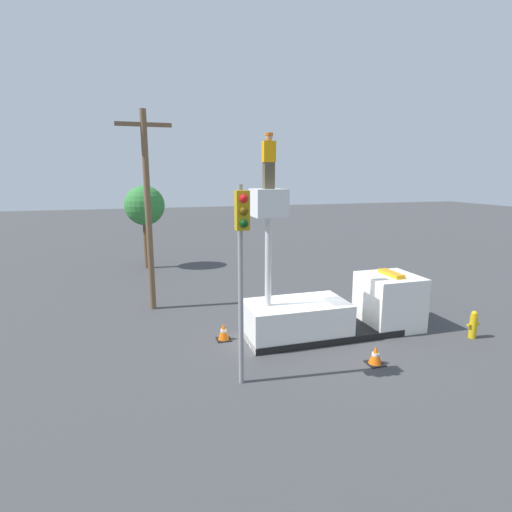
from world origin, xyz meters
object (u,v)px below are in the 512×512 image
fire_hydrant (473,325)px  traffic_cone_curbside (375,356)px  worker (269,161)px  traffic_cone_rear (224,332)px  tree_left_bg (145,206)px  traffic_light_pole (242,248)px  utility_pole (148,206)px  bucket_truck (335,309)px

fire_hydrant → traffic_cone_curbside: (-4.47, -0.77, -0.22)m
worker → traffic_cone_rear: worker is taller
worker → tree_left_bg: 13.55m
traffic_light_pole → traffic_cone_curbside: 5.56m
worker → tree_left_bg: size_ratio=0.34×
traffic_light_pole → utility_pole: 7.69m
bucket_truck → traffic_light_pole: size_ratio=1.21×
bucket_truck → tree_left_bg: 14.56m
traffic_light_pole → fire_hydrant: 9.38m
tree_left_bg → utility_pole: 8.11m
worker → bucket_truck: bearing=0.0°
worker → fire_hydrant: worker is taller
bucket_truck → worker: (-2.57, 0.00, 5.22)m
utility_pole → traffic_cone_rear: bearing=-61.9°
traffic_cone_curbside → tree_left_bg: (-6.30, 15.42, 3.55)m
fire_hydrant → tree_left_bg: bearing=126.3°
traffic_light_pole → fire_hydrant: traffic_light_pole is taller
fire_hydrant → traffic_cone_curbside: size_ratio=1.70×
traffic_light_pole → worker: bearing=58.7°
fire_hydrant → worker: bearing=165.6°
bucket_truck → tree_left_bg: (-6.24, 12.83, 2.90)m
utility_pole → bucket_truck: bearing=-37.1°
traffic_light_pole → traffic_cone_rear: bearing=87.4°
tree_left_bg → traffic_cone_rear: bearing=-79.8°
traffic_cone_rear → utility_pole: (-2.24, 4.19, 4.17)m
traffic_light_pole → fire_hydrant: bearing=5.3°
tree_left_bg → worker: bearing=-74.0°
fire_hydrant → traffic_cone_rear: fire_hydrant is taller
worker → traffic_light_pole: (-1.60, -2.63, -2.28)m
traffic_cone_rear → tree_left_bg: bearing=100.2°
fire_hydrant → utility_pole: bearing=148.7°
traffic_light_pole → fire_hydrant: (8.71, 0.81, -3.39)m
traffic_cone_curbside → tree_left_bg: size_ratio=0.12×
worker → utility_pole: bearing=127.9°
utility_pole → fire_hydrant: bearing=-31.3°
bucket_truck → traffic_light_pole: 5.75m
worker → utility_pole: 6.25m
bucket_truck → worker: bearing=180.0°
fire_hydrant → traffic_light_pole: bearing=-174.7°
traffic_cone_curbside → tree_left_bg: tree_left_bg is taller
traffic_light_pole → utility_pole: size_ratio=0.66×
fire_hydrant → bucket_truck: bearing=158.1°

